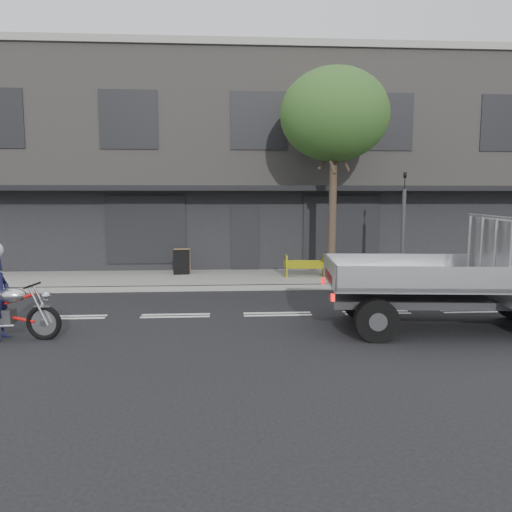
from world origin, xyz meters
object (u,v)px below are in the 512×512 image
object	(u,v)px
sandwich_board	(181,262)
traffic_light_pole	(403,233)
construction_barrier	(306,266)
street_tree	(334,115)
motorcycle	(7,310)

from	to	relation	value
sandwich_board	traffic_light_pole	bearing A→B (deg)	-22.22
traffic_light_pole	construction_barrier	size ratio (longest dim) A/B	2.63
street_tree	traffic_light_pole	bearing A→B (deg)	-23.03
sandwich_board	motorcycle	bearing A→B (deg)	-119.78
street_tree	traffic_light_pole	xyz separation A→B (m)	(2.00, -0.85, -3.63)
motorcycle	construction_barrier	distance (m)	9.20
construction_barrier	sandwich_board	distance (m)	4.16
construction_barrier	traffic_light_pole	bearing A→B (deg)	-20.64
motorcycle	sandwich_board	size ratio (longest dim) A/B	2.48
motorcycle	construction_barrier	xyz separation A→B (m)	(6.90, 6.10, -0.05)
motorcycle	construction_barrier	world-z (taller)	motorcycle
motorcycle	traffic_light_pole	bearing A→B (deg)	34.57
street_tree	motorcycle	bearing A→B (deg)	-142.53
street_tree	traffic_light_pole	size ratio (longest dim) A/B	1.93
street_tree	motorcycle	distance (m)	10.77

